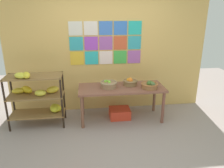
{
  "coord_description": "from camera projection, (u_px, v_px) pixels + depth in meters",
  "views": [
    {
      "loc": [
        -0.48,
        -2.91,
        2.14
      ],
      "look_at": [
        -0.01,
        0.84,
        0.83
      ],
      "focal_mm": 34.8,
      "sensor_mm": 36.0,
      "label": 1
    }
  ],
  "objects": [
    {
      "name": "fruit_basket_back_right",
      "position": [
        150.0,
        85.0,
        4.16
      ],
      "size": [
        0.33,
        0.33,
        0.16
      ],
      "color": "#946338",
      "rests_on": "display_table"
    },
    {
      "name": "banana_shelf_unit",
      "position": [
        38.0,
        95.0,
        4.08
      ],
      "size": [
        1.01,
        0.52,
        1.11
      ],
      "color": "black",
      "rests_on": "ground"
    },
    {
      "name": "produce_crate_under_table",
      "position": [
        120.0,
        113.0,
        4.5
      ],
      "size": [
        0.42,
        0.35,
        0.2
      ],
      "primitive_type": "cube",
      "color": "red",
      "rests_on": "ground"
    },
    {
      "name": "fruit_basket_right",
      "position": [
        109.0,
        84.0,
        4.2
      ],
      "size": [
        0.33,
        0.33,
        0.15
      ],
      "color": "#967451",
      "rests_on": "display_table"
    },
    {
      "name": "fruit_basket_centre",
      "position": [
        130.0,
        82.0,
        4.33
      ],
      "size": [
        0.29,
        0.29,
        0.16
      ],
      "color": "olive",
      "rests_on": "display_table"
    },
    {
      "name": "back_wall_with_art",
      "position": [
        108.0,
        45.0,
        4.54
      ],
      "size": [
        4.21,
        0.07,
        2.84
      ],
      "color": "#D9AE5B",
      "rests_on": "ground"
    },
    {
      "name": "display_table",
      "position": [
        121.0,
        91.0,
        4.28
      ],
      "size": [
        1.68,
        0.67,
        0.69
      ],
      "color": "brown",
      "rests_on": "ground"
    },
    {
      "name": "ground",
      "position": [
        119.0,
        150.0,
        3.49
      ],
      "size": [
        9.17,
        9.17,
        0.0
      ],
      "primitive_type": "plane",
      "color": "gray"
    }
  ]
}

